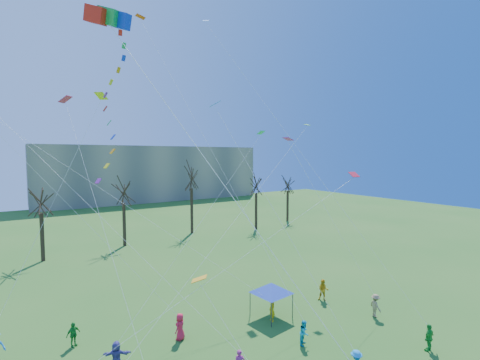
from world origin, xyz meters
TOP-DOWN VIEW (x-y plane):
  - distant_building at (22.00, 82.00)m, footprint 60.00×14.00m
  - bare_tree_row at (2.97, 36.13)m, footprint 67.01×9.43m
  - big_box_kite at (-5.43, 5.45)m, footprint 5.03×6.00m
  - canopy_tent_blue at (6.45, 9.09)m, footprint 3.51×3.51m
  - festival_crowd at (-1.34, 5.93)m, footprint 26.71×14.54m
  - small_kites_aloft at (-0.71, 11.52)m, footprint 29.71×18.19m

SIDE VIEW (x-z plane):
  - festival_crowd at x=-1.34m, z-range -0.05..1.79m
  - canopy_tent_blue at x=6.45m, z-range 0.92..3.57m
  - bare_tree_row at x=2.97m, z-range 1.38..12.61m
  - distant_building at x=22.00m, z-range 0.00..15.00m
  - small_kites_aloft at x=-0.71m, z-range -2.30..30.27m
  - big_box_kite at x=-5.43m, z-range 4.19..24.90m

